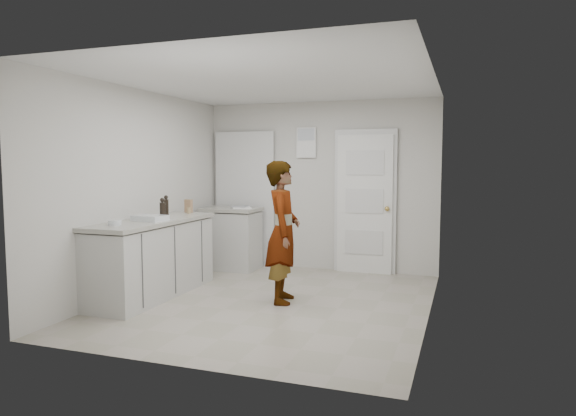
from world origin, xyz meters
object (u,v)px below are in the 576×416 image
at_px(egg_bowl, 115,223).
at_px(baking_dish, 150,218).
at_px(oil_cruet_b, 166,207).
at_px(cake_mix_box, 189,206).
at_px(oil_cruet_a, 162,209).
at_px(spice_jar, 189,210).
at_px(person, 283,232).

bearing_deg(egg_bowl, baking_dish, 77.49).
bearing_deg(oil_cruet_b, cake_mix_box, 93.10).
xyz_separation_m(cake_mix_box, oil_cruet_a, (0.15, -0.86, 0.04)).
height_order(spice_jar, oil_cruet_a, oil_cruet_a).
xyz_separation_m(spice_jar, egg_bowl, (-0.10, -1.40, -0.01)).
bearing_deg(cake_mix_box, oil_cruet_b, -76.71).
xyz_separation_m(oil_cruet_b, baking_dish, (0.05, -0.43, -0.10)).
xyz_separation_m(person, baking_dish, (-1.51, -0.38, 0.14)).
xyz_separation_m(oil_cruet_a, egg_bowl, (-0.17, -0.66, -0.10)).
relative_size(person, oil_cruet_b, 5.97).
xyz_separation_m(baking_dish, egg_bowl, (-0.11, -0.50, -0.00)).
bearing_deg(cake_mix_box, person, -11.74).
distance_m(spice_jar, oil_cruet_b, 0.49).
relative_size(baking_dish, egg_bowl, 2.82).
bearing_deg(person, oil_cruet_a, 84.59).
distance_m(cake_mix_box, oil_cruet_a, 0.88).
bearing_deg(oil_cruet_a, spice_jar, 95.80).
height_order(spice_jar, oil_cruet_b, oil_cruet_b).
relative_size(person, oil_cruet_a, 6.22).
height_order(cake_mix_box, oil_cruet_a, oil_cruet_a).
bearing_deg(oil_cruet_a, oil_cruet_b, 113.93).
relative_size(oil_cruet_a, baking_dish, 0.65).
relative_size(spice_jar, baking_dish, 0.20).
bearing_deg(baking_dish, oil_cruet_b, 97.17).
relative_size(oil_cruet_b, baking_dish, 0.68).
bearing_deg(cake_mix_box, egg_bowl, -80.72).
bearing_deg(oil_cruet_b, baking_dish, -82.83).
bearing_deg(person, baking_dish, 90.14).
distance_m(person, baking_dish, 1.56).
relative_size(cake_mix_box, spice_jar, 2.20).
relative_size(oil_cruet_a, oil_cruet_b, 0.96).
relative_size(cake_mix_box, oil_cruet_b, 0.65).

